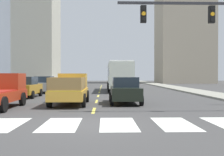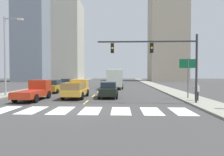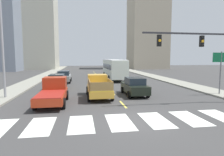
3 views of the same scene
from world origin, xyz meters
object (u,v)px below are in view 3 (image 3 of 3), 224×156
at_px(direction_sign_green, 221,64).
at_px(traffic_signal_gantry, 214,50).
at_px(city_bus, 114,68).
at_px(pickup_stakebed, 98,87).
at_px(streetlight_left, 4,42).
at_px(sedan_near_right, 57,82).
at_px(sedan_mid, 135,86).
at_px(sedan_far, 64,77).
at_px(pickup_dark, 53,91).

bearing_deg(direction_sign_green, traffic_signal_gantry, -134.83).
xyz_separation_m(city_bus, traffic_signal_gantry, (4.71, -18.33, 2.23)).
xyz_separation_m(pickup_stakebed, streetlight_left, (-8.05, 0.24, 4.03)).
height_order(sedan_near_right, direction_sign_green, direction_sign_green).
relative_size(pickup_stakebed, direction_sign_green, 1.24).
xyz_separation_m(sedan_near_right, traffic_signal_gantry, (12.93, -9.36, 3.32)).
bearing_deg(sedan_mid, city_bus, 86.72).
bearing_deg(pickup_stakebed, traffic_signal_gantry, -28.10).
xyz_separation_m(sedan_mid, streetlight_left, (-11.55, 0.12, 4.11)).
bearing_deg(traffic_signal_gantry, sedan_near_right, 144.12).
xyz_separation_m(pickup_stakebed, traffic_signal_gantry, (8.57, -4.23, 3.25)).
height_order(sedan_far, sedan_mid, same).
height_order(sedan_far, direction_sign_green, direction_sign_green).
xyz_separation_m(city_bus, streetlight_left, (-11.91, -13.86, 3.02)).
distance_m(sedan_far, sedan_mid, 13.34).
bearing_deg(sedan_near_right, sedan_mid, -31.41).
relative_size(pickup_stakebed, sedan_near_right, 1.18).
distance_m(city_bus, traffic_signal_gantry, 19.06).
xyz_separation_m(sedan_near_right, streetlight_left, (-3.68, -4.88, 4.11)).
bearing_deg(city_bus, pickup_stakebed, -106.00).
height_order(pickup_stakebed, sedan_far, pickup_stakebed).
bearing_deg(direction_sign_green, pickup_dark, -177.08).
xyz_separation_m(city_bus, sedan_far, (-7.95, -3.00, -1.09)).
relative_size(sedan_far, direction_sign_green, 1.05).
bearing_deg(city_bus, traffic_signal_gantry, -76.28).
distance_m(direction_sign_green, streetlight_left, 19.80).
distance_m(pickup_stakebed, sedan_near_right, 6.73).
bearing_deg(pickup_stakebed, pickup_dark, -154.51).
bearing_deg(direction_sign_green, streetlight_left, 175.89).
bearing_deg(pickup_stakebed, streetlight_left, 176.50).
relative_size(pickup_dark, streetlight_left, 0.58).
relative_size(sedan_mid, traffic_signal_gantry, 0.51).
bearing_deg(city_bus, pickup_dark, -116.18).
relative_size(pickup_stakebed, city_bus, 0.48).
height_order(traffic_signal_gantry, direction_sign_green, traffic_signal_gantry).
height_order(sedan_mid, direction_sign_green, direction_sign_green).
height_order(city_bus, sedan_near_right, city_bus).
height_order(pickup_dark, city_bus, city_bus).
relative_size(sedan_near_right, traffic_signal_gantry, 0.51).
bearing_deg(city_bus, streetlight_left, -131.35).
xyz_separation_m(sedan_near_right, sedan_far, (0.28, 5.98, 0.00)).
distance_m(sedan_mid, traffic_signal_gantry, 7.46).
height_order(city_bus, traffic_signal_gantry, traffic_signal_gantry).
relative_size(pickup_stakebed, sedan_mid, 1.18).
height_order(sedan_mid, streetlight_left, streetlight_left).
relative_size(sedan_mid, direction_sign_green, 1.05).
bearing_deg(traffic_signal_gantry, direction_sign_green, 45.17).
xyz_separation_m(pickup_dark, sedan_near_right, (-0.57, 7.08, -0.06)).
height_order(pickup_dark, direction_sign_green, direction_sign_green).
bearing_deg(pickup_stakebed, direction_sign_green, -7.58).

